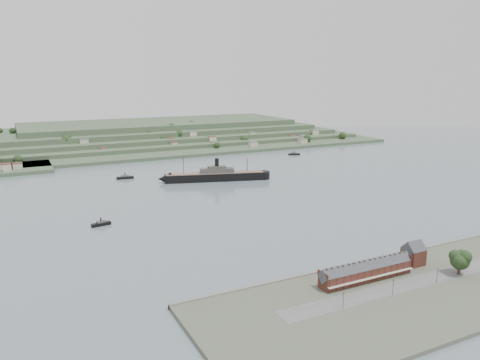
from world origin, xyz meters
name	(u,v)px	position (x,y,z in m)	size (l,w,h in m)	color
ground	(238,204)	(0.00, 0.00, 0.00)	(1400.00, 1400.00, 0.00)	slate
near_shore	(407,292)	(0.00, -186.75, 1.01)	(220.00, 80.00, 2.60)	#4C5142
terrace_row	(366,271)	(-10.00, -168.02, 6.84)	(55.60, 9.80, 11.07)	#462319
gabled_building	(413,254)	(27.50, -164.00, 8.19)	(10.40, 10.18, 14.09)	#462319
far_peninsula	(144,136)	(27.91, 393.10, 11.88)	(760.00, 309.00, 30.00)	#344C32
steamship	(212,176)	(15.19, 90.27, 5.12)	(112.95, 43.41, 27.70)	black
tugboat	(101,224)	(-114.46, -8.85, 1.52)	(14.26, 6.08, 6.22)	black
ferry_west	(125,177)	(-62.42, 139.75, 1.58)	(17.91, 6.88, 6.55)	black
ferry_east	(294,154)	(178.24, 187.25, 1.41)	(16.07, 10.17, 5.86)	black
fig_tree	(461,259)	(39.09, -185.43, 10.58)	(12.60, 10.91, 14.06)	#3B251B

